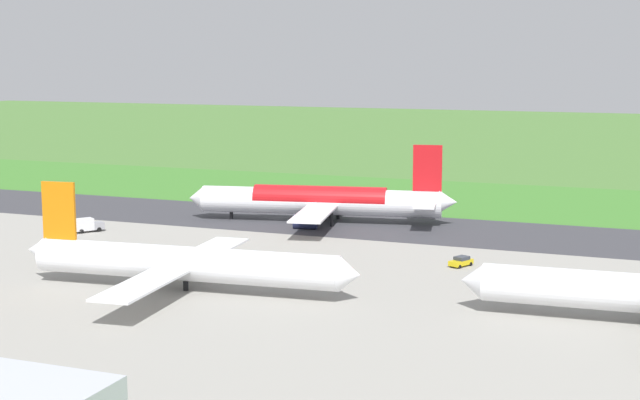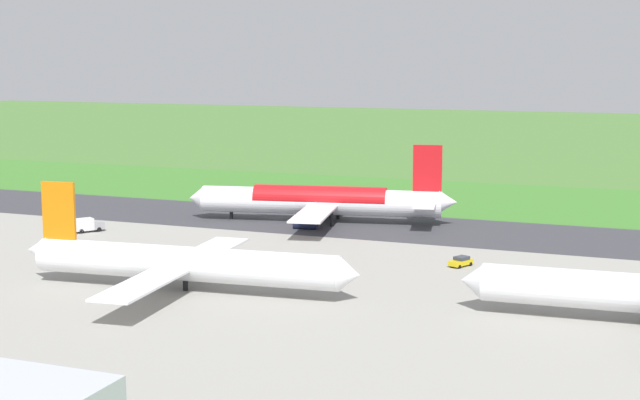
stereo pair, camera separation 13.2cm
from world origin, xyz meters
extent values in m
plane|color=#477233|center=(0.00, 0.00, 0.00)|extent=(800.00, 800.00, 0.00)
cube|color=#38383D|center=(0.00, 0.00, 0.03)|extent=(600.00, 28.41, 0.06)
cube|color=gray|center=(0.00, 57.15, 0.03)|extent=(440.00, 110.00, 0.05)
cube|color=#3C782B|center=(0.00, -29.75, 0.02)|extent=(600.00, 80.00, 0.04)
cylinder|color=white|center=(-9.36, 0.00, 4.20)|extent=(48.10, 14.43, 5.20)
cone|color=white|center=(15.65, 4.96, 4.20)|extent=(3.90, 5.43, 4.94)
cone|color=white|center=(-34.08, -4.90, 4.80)|extent=(4.29, 5.02, 4.42)
cube|color=red|center=(-30.08, -4.11, 11.30)|extent=(5.59, 1.58, 9.00)
cube|color=white|center=(-31.15, 1.29, 5.00)|extent=(5.67, 9.61, 0.36)
cube|color=white|center=(-29.01, -9.50, 5.00)|extent=(5.67, 9.61, 0.36)
cube|color=white|center=(-12.48, 10.60, 3.80)|extent=(10.16, 22.75, 0.35)
cube|color=white|center=(-8.20, -10.98, 3.80)|extent=(10.16, 22.75, 0.35)
cylinder|color=#23284C|center=(-9.35, 7.65, 1.32)|extent=(4.96, 3.62, 2.80)
cylinder|color=#23284C|center=(-6.43, -7.07, 1.32)|extent=(4.96, 3.62, 2.80)
cylinder|color=black|center=(8.53, 3.55, 1.71)|extent=(0.70, 0.70, 3.42)
cylinder|color=black|center=(-13.08, 3.34, 1.71)|extent=(0.70, 0.70, 3.42)
cylinder|color=black|center=(-11.52, -4.51, 1.71)|extent=(0.70, 0.70, 3.42)
cylinder|color=red|center=(-9.36, 0.00, 4.72)|extent=(26.91, 10.26, 5.23)
cone|color=white|center=(-51.34, 53.30, 3.93)|extent=(3.05, 4.77, 4.62)
cylinder|color=white|center=(-11.72, 57.91, 3.93)|extent=(45.12, 8.95, 4.86)
cone|color=white|center=(-35.46, 55.73, 3.93)|extent=(3.22, 4.86, 4.62)
cone|color=white|center=(11.73, 60.07, 4.49)|extent=(3.64, 4.41, 4.13)
cube|color=orange|center=(7.93, 59.72, 10.56)|extent=(5.26, 0.95, 8.41)
cube|color=white|center=(-9.85, 47.76, 3.55)|extent=(7.47, 20.99, 0.33)
cube|color=white|center=(-11.74, 68.23, 3.55)|extent=(7.47, 20.99, 0.33)
cylinder|color=black|center=(-11.72, 57.91, 0.75)|extent=(0.75, 0.75, 1.50)
cube|color=gold|center=(-44.38, 28.75, 0.70)|extent=(3.39, 4.57, 0.75)
cube|color=#2D333D|center=(-44.46, 28.56, 1.35)|extent=(2.46, 2.71, 0.55)
cylinder|color=black|center=(-44.56, 30.37, 0.32)|extent=(0.47, 0.67, 0.64)
cylinder|color=black|center=(-43.02, 29.66, 0.32)|extent=(0.47, 0.67, 0.64)
cylinder|color=black|center=(-45.73, 27.83, 0.32)|extent=(0.47, 0.67, 0.64)
cylinder|color=black|center=(-44.19, 27.12, 0.32)|extent=(0.47, 0.67, 0.64)
cube|color=gray|center=(26.39, 24.20, 1.10)|extent=(3.07, 3.07, 1.30)
cube|color=silver|center=(28.03, 26.47, 1.55)|extent=(4.09, 4.43, 2.20)
cylinder|color=black|center=(27.20, 23.62, 0.45)|extent=(0.77, 0.90, 0.90)
cylinder|color=black|center=(25.58, 24.79, 0.45)|extent=(0.77, 0.90, 0.90)
cylinder|color=black|center=(29.20, 26.37, 0.45)|extent=(0.77, 0.90, 0.90)
cylinder|color=black|center=(27.58, 27.54, 0.45)|extent=(0.77, 0.90, 0.90)
cylinder|color=slate|center=(-15.99, -30.13, 1.00)|extent=(0.10, 0.10, 2.01)
cube|color=red|center=(-15.99, -30.15, 2.31)|extent=(0.60, 0.04, 0.60)
cone|color=orange|center=(-11.48, -28.57, 0.28)|extent=(0.40, 0.40, 0.55)
camera|label=1|loc=(-75.76, 169.67, 32.60)|focal=52.24mm
camera|label=2|loc=(-75.88, 169.62, 32.60)|focal=52.24mm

